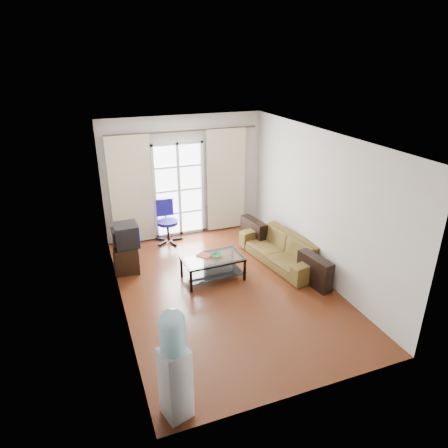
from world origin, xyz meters
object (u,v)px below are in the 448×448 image
Objects in this scene: coffee_table at (213,265)px; water_cooler at (174,363)px; crt_tv at (125,235)px; task_chair at (168,230)px; sofa at (281,249)px; tv_stand at (127,256)px.

coffee_table is 3.10m from water_cooler.
water_cooler is at bearing -90.80° from crt_tv.
water_cooler reaches higher than coffee_table.
sofa is at bearing -42.35° from task_chair.
coffee_table is (-1.49, -0.13, 0.00)m from sofa.
sofa is 2.94× the size of tv_stand.
tv_stand is at bearing -115.68° from sofa.
sofa is at bearing 4.99° from coffee_table.
crt_tv reaches higher than task_chair.
coffee_table is 2.29× the size of crt_tv.
tv_stand is at bearing 145.34° from coffee_table.
task_chair is 0.65× the size of water_cooler.
coffee_table is 0.77× the size of water_cooler.
water_cooler reaches higher than task_chair.
tv_stand is 3.75m from water_cooler.
water_cooler is at bearing -81.56° from tv_stand.
tv_stand is at bearing 90.75° from crt_tv.
crt_tv reaches higher than coffee_table.
water_cooler is at bearing -101.32° from task_chair.
tv_stand reaches higher than coffee_table.
crt_tv is (-1.43, 0.92, 0.44)m from coffee_table.
coffee_table is at bearing -26.80° from tv_stand.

